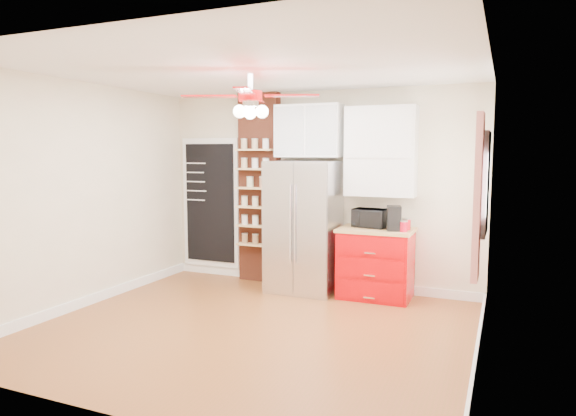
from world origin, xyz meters
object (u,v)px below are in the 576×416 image
at_px(toaster_oven, 371,218).
at_px(canister_left, 404,227).
at_px(coffee_maker, 394,218).
at_px(red_cabinet, 376,263).
at_px(ceiling_fan, 250,97).
at_px(pantry_jar_oats, 250,182).
at_px(fridge, 304,227).

xyz_separation_m(toaster_oven, canister_left, (0.46, -0.22, -0.06)).
bearing_deg(coffee_maker, red_cabinet, 144.67).
bearing_deg(toaster_oven, ceiling_fan, -107.10).
height_order(ceiling_fan, coffee_maker, ceiling_fan).
xyz_separation_m(toaster_oven, coffee_maker, (0.33, -0.16, 0.03)).
distance_m(canister_left, pantry_jar_oats, 2.28).
distance_m(toaster_oven, coffee_maker, 0.37).
relative_size(fridge, coffee_maker, 5.72).
distance_m(red_cabinet, coffee_maker, 0.65).
bearing_deg(red_cabinet, canister_left, -21.21).
bearing_deg(fridge, red_cabinet, 2.95).
bearing_deg(ceiling_fan, fridge, 91.76).
distance_m(red_cabinet, toaster_oven, 0.58).
xyz_separation_m(red_cabinet, coffee_maker, (0.24, -0.08, 0.60)).
relative_size(canister_left, pantry_jar_oats, 0.89).
distance_m(coffee_maker, pantry_jar_oats, 2.13).
xyz_separation_m(ceiling_fan, toaster_oven, (0.83, 1.75, -1.40)).
bearing_deg(coffee_maker, canister_left, -39.90).
bearing_deg(pantry_jar_oats, coffee_maker, -4.94).
xyz_separation_m(coffee_maker, pantry_jar_oats, (-2.08, 0.18, 0.39)).
relative_size(red_cabinet, pantry_jar_oats, 6.77).
relative_size(toaster_oven, coffee_maker, 1.42).
bearing_deg(fridge, canister_left, -3.99).
height_order(coffee_maker, pantry_jar_oats, pantry_jar_oats).
bearing_deg(canister_left, red_cabinet, 158.79).
height_order(fridge, coffee_maker, fridge).
relative_size(fridge, toaster_oven, 4.03).
height_order(red_cabinet, ceiling_fan, ceiling_fan).
bearing_deg(red_cabinet, pantry_jar_oats, 177.02).
bearing_deg(toaster_oven, canister_left, -16.74).
bearing_deg(toaster_oven, red_cabinet, -29.33).
bearing_deg(fridge, toaster_oven, 7.89).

